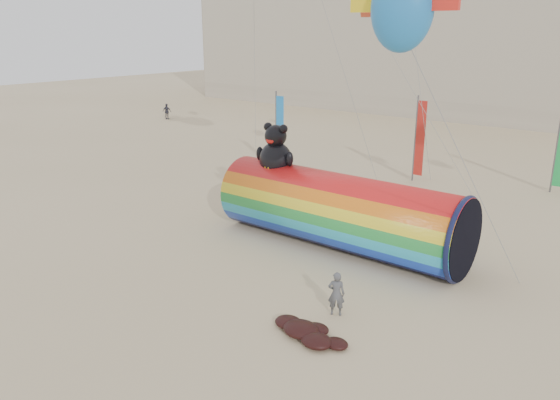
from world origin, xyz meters
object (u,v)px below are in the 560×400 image
Objects in this scene: hotel_building at (441,16)px; kite_handler at (336,294)px; windsock_assembly at (339,209)px; fabric_bundle at (307,332)px.

hotel_building is 50.99m from kite_handler.
windsock_assembly is 7.62m from fabric_bundle.
fabric_bundle is (17.00, -48.82, -10.14)m from hotel_building.
kite_handler is 0.58× the size of fabric_bundle.
windsock_assembly is 6.03m from kite_handler.
hotel_building is at bearing 108.15° from windsock_assembly.
windsock_assembly is at bearing -86.12° from kite_handler.
hotel_building reaches higher than fabric_bundle.
hotel_building is 52.68m from fabric_bundle.
hotel_building is 45.11m from windsock_assembly.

